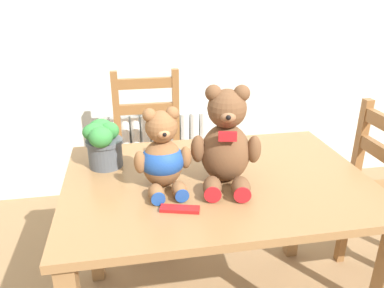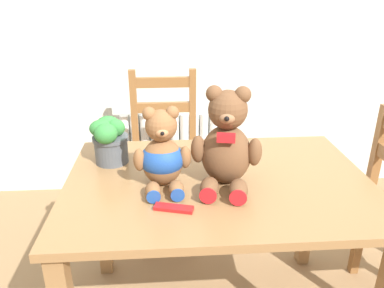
% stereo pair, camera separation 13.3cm
% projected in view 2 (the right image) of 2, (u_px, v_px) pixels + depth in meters
% --- Properties ---
extents(wall_back, '(8.00, 0.04, 2.60)m').
position_uv_depth(wall_back, '(194.00, 2.00, 2.36)').
color(wall_back, silver).
rests_on(wall_back, ground_plane).
extents(radiator, '(0.76, 0.10, 0.58)m').
position_uv_depth(radiator, '(175.00, 157.00, 2.69)').
color(radiator, white).
rests_on(radiator, ground_plane).
extents(dining_table, '(1.15, 0.80, 0.72)m').
position_uv_depth(dining_table, '(218.00, 203.00, 1.47)').
color(dining_table, olive).
rests_on(dining_table, ground_plane).
extents(wooden_chair_behind, '(0.39, 0.41, 0.95)m').
position_uv_depth(wooden_chair_behind, '(165.00, 156.00, 2.23)').
color(wooden_chair_behind, brown).
rests_on(wooden_chair_behind, ground_plane).
extents(teddy_bear_left, '(0.21, 0.22, 0.30)m').
position_uv_depth(teddy_bear_left, '(162.00, 155.00, 1.34)').
color(teddy_bear_left, brown).
rests_on(teddy_bear_left, dining_table).
extents(teddy_bear_right, '(0.26, 0.28, 0.37)m').
position_uv_depth(teddy_bear_right, '(226.00, 144.00, 1.33)').
color(teddy_bear_right, brown).
rests_on(teddy_bear_right, dining_table).
extents(potted_plant, '(0.15, 0.17, 0.19)m').
position_uv_depth(potted_plant, '(109.00, 139.00, 1.52)').
color(potted_plant, '#4C5156').
rests_on(potted_plant, dining_table).
extents(chocolate_bar, '(0.13, 0.07, 0.01)m').
position_uv_depth(chocolate_bar, '(174.00, 208.00, 1.22)').
color(chocolate_bar, red).
rests_on(chocolate_bar, dining_table).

